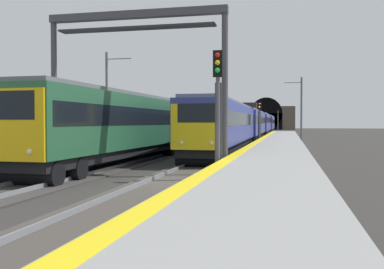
{
  "coord_description": "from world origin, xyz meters",
  "views": [
    {
      "loc": [
        -16.22,
        -4.56,
        2.38
      ],
      "look_at": [
        7.98,
        0.85,
        1.68
      ],
      "focal_mm": 40.53,
      "sensor_mm": 36.0,
      "label": 1
    }
  ],
  "objects_px": {
    "train_main_approaching": "(256,123)",
    "catenary_mast_near": "(107,100)",
    "overhead_signal_gantry": "(135,52)",
    "train_adjacent_platform": "(167,123)",
    "railway_signal_mid": "(259,120)",
    "railway_signal_near": "(218,103)",
    "railway_signal_far": "(278,118)",
    "catenary_mast_far": "(301,109)"
  },
  "relations": [
    {
      "from": "train_main_approaching",
      "to": "catenary_mast_near",
      "type": "bearing_deg",
      "value": -21.24
    },
    {
      "from": "train_main_approaching",
      "to": "overhead_signal_gantry",
      "type": "relative_size",
      "value": 9.74
    },
    {
      "from": "catenary_mast_near",
      "to": "train_adjacent_platform",
      "type": "bearing_deg",
      "value": -110.92
    },
    {
      "from": "train_adjacent_platform",
      "to": "railway_signal_mid",
      "type": "height_order",
      "value": "railway_signal_mid"
    },
    {
      "from": "railway_signal_near",
      "to": "railway_signal_far",
      "type": "bearing_deg",
      "value": -180.0
    },
    {
      "from": "railway_signal_near",
      "to": "railway_signal_far",
      "type": "relative_size",
      "value": 0.93
    },
    {
      "from": "train_adjacent_platform",
      "to": "railway_signal_far",
      "type": "relative_size",
      "value": 6.75
    },
    {
      "from": "railway_signal_near",
      "to": "catenary_mast_near",
      "type": "xyz_separation_m",
      "value": [
        17.52,
        12.41,
        1.14
      ]
    },
    {
      "from": "railway_signal_mid",
      "to": "train_adjacent_platform",
      "type": "bearing_deg",
      "value": -33.3
    },
    {
      "from": "railway_signal_mid",
      "to": "railway_signal_far",
      "type": "bearing_deg",
      "value": -180.0
    },
    {
      "from": "railway_signal_near",
      "to": "railway_signal_mid",
      "type": "xyz_separation_m",
      "value": [
        25.12,
        0.0,
        -0.59
      ]
    },
    {
      "from": "railway_signal_near",
      "to": "catenary_mast_far",
      "type": "height_order",
      "value": "catenary_mast_far"
    },
    {
      "from": "train_adjacent_platform",
      "to": "catenary_mast_far",
      "type": "distance_m",
      "value": 21.38
    },
    {
      "from": "railway_signal_mid",
      "to": "railway_signal_far",
      "type": "relative_size",
      "value": 0.77
    },
    {
      "from": "train_main_approaching",
      "to": "train_adjacent_platform",
      "type": "height_order",
      "value": "train_main_approaching"
    },
    {
      "from": "train_main_approaching",
      "to": "railway_signal_near",
      "type": "relative_size",
      "value": 15.97
    },
    {
      "from": "railway_signal_mid",
      "to": "overhead_signal_gantry",
      "type": "bearing_deg",
      "value": -10.09
    },
    {
      "from": "catenary_mast_near",
      "to": "railway_signal_mid",
      "type": "bearing_deg",
      "value": -58.51
    },
    {
      "from": "train_main_approaching",
      "to": "railway_signal_far",
      "type": "xyz_separation_m",
      "value": [
        54.2,
        -1.8,
        1.19
      ]
    },
    {
      "from": "train_adjacent_platform",
      "to": "railway_signal_near",
      "type": "relative_size",
      "value": 7.27
    },
    {
      "from": "train_adjacent_platform",
      "to": "railway_signal_far",
      "type": "bearing_deg",
      "value": 177.0
    },
    {
      "from": "catenary_mast_near",
      "to": "railway_signal_far",
      "type": "bearing_deg",
      "value": -8.59
    },
    {
      "from": "railway_signal_mid",
      "to": "catenary_mast_near",
      "type": "height_order",
      "value": "catenary_mast_near"
    },
    {
      "from": "train_adjacent_platform",
      "to": "railway_signal_far",
      "type": "height_order",
      "value": "railway_signal_far"
    },
    {
      "from": "catenary_mast_far",
      "to": "overhead_signal_gantry",
      "type": "bearing_deg",
      "value": 165.45
    },
    {
      "from": "railway_signal_near",
      "to": "overhead_signal_gantry",
      "type": "bearing_deg",
      "value": -114.15
    },
    {
      "from": "railway_signal_mid",
      "to": "catenary_mast_near",
      "type": "distance_m",
      "value": 14.66
    },
    {
      "from": "train_main_approaching",
      "to": "catenary_mast_far",
      "type": "bearing_deg",
      "value": 26.42
    },
    {
      "from": "railway_signal_near",
      "to": "railway_signal_mid",
      "type": "relative_size",
      "value": 1.21
    },
    {
      "from": "train_main_approaching",
      "to": "railway_signal_far",
      "type": "bearing_deg",
      "value": 177.65
    },
    {
      "from": "train_main_approaching",
      "to": "catenary_mast_near",
      "type": "xyz_separation_m",
      "value": [
        -27.94,
        10.61,
        2.11
      ]
    },
    {
      "from": "overhead_signal_gantry",
      "to": "railway_signal_near",
      "type": "bearing_deg",
      "value": -114.15
    },
    {
      "from": "railway_signal_near",
      "to": "railway_signal_far",
      "type": "distance_m",
      "value": 99.66
    },
    {
      "from": "train_main_approaching",
      "to": "railway_signal_far",
      "type": "height_order",
      "value": "railway_signal_far"
    },
    {
      "from": "overhead_signal_gantry",
      "to": "catenary_mast_near",
      "type": "bearing_deg",
      "value": 27.84
    },
    {
      "from": "railway_signal_mid",
      "to": "catenary_mast_near",
      "type": "relative_size",
      "value": 0.52
    },
    {
      "from": "railway_signal_far",
      "to": "catenary_mast_far",
      "type": "distance_m",
      "value": 66.04
    },
    {
      "from": "railway_signal_near",
      "to": "railway_signal_mid",
      "type": "distance_m",
      "value": 25.13
    },
    {
      "from": "railway_signal_far",
      "to": "railway_signal_near",
      "type": "bearing_deg",
      "value": 0.0
    },
    {
      "from": "railway_signal_far",
      "to": "overhead_signal_gantry",
      "type": "bearing_deg",
      "value": -2.43
    },
    {
      "from": "train_main_approaching",
      "to": "railway_signal_mid",
      "type": "bearing_deg",
      "value": 4.62
    },
    {
      "from": "railway_signal_near",
      "to": "overhead_signal_gantry",
      "type": "distance_m",
      "value": 5.16
    }
  ]
}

